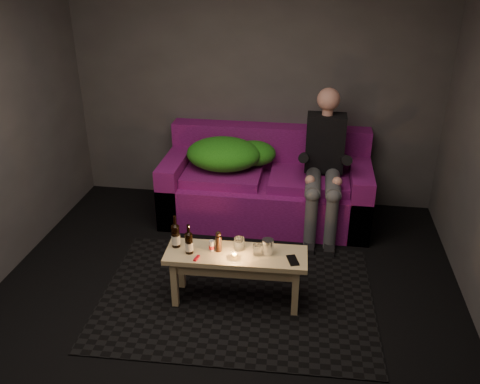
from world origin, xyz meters
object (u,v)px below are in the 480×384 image
object	(u,v)px
coffee_table	(236,262)
beer_bottle_b	(189,243)
beer_bottle_a	(176,235)
steel_cup	(268,247)
sofa	(266,187)
person	(324,161)

from	to	relation	value
coffee_table	beer_bottle_b	xyz separation A→B (m)	(-0.37, -0.05, 0.18)
beer_bottle_a	steel_cup	bearing A→B (deg)	0.36
beer_bottle_a	beer_bottle_b	world-z (taller)	beer_bottle_a
sofa	beer_bottle_a	xyz separation A→B (m)	(-0.59, -1.52, 0.23)
sofa	steel_cup	bearing A→B (deg)	-83.84
person	steel_cup	world-z (taller)	person
sofa	beer_bottle_b	world-z (taller)	sofa
beer_bottle_a	steel_cup	world-z (taller)	beer_bottle_a
sofa	person	xyz separation A→B (m)	(0.59, -0.18, 0.41)
sofa	person	size ratio (longest dim) A/B	1.50
person	beer_bottle_b	xyz separation A→B (m)	(-1.05, -1.42, -0.19)
beer_bottle_b	steel_cup	size ratio (longest dim) A/B	2.04
person	beer_bottle_b	bearing A→B (deg)	-126.45
coffee_table	beer_bottle_a	xyz separation A→B (m)	(-0.50, 0.03, 0.19)
beer_bottle_a	steel_cup	distance (m)	0.75
beer_bottle_a	beer_bottle_b	bearing A→B (deg)	-31.15
sofa	person	distance (m)	0.74
person	beer_bottle_a	xyz separation A→B (m)	(-1.18, -1.34, -0.18)
coffee_table	steel_cup	bearing A→B (deg)	7.56
beer_bottle_b	steel_cup	xyz separation A→B (m)	(0.62, 0.08, -0.03)
sofa	beer_bottle_b	xyz separation A→B (m)	(-0.46, -1.59, 0.22)
person	steel_cup	distance (m)	1.42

